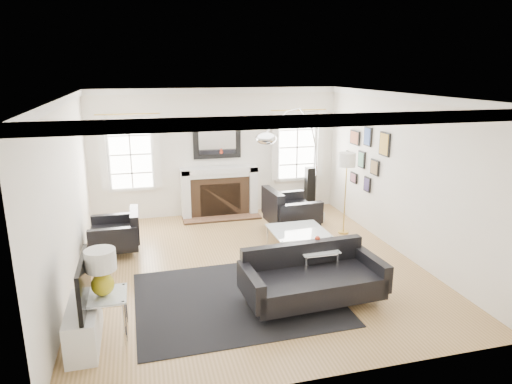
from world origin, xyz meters
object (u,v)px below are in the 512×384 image
object	(u,v)px
armchair_left	(118,234)
coffee_table	(298,232)
armchair_right	(288,211)
fireplace	(220,192)
arc_floor_lamp	(294,165)
gourd_lamp	(101,269)
sofa	(311,279)

from	to	relation	value
armchair_left	coffee_table	distance (m)	3.21
armchair_left	armchair_right	world-z (taller)	armchair_right
armchair_left	fireplace	bearing A→B (deg)	37.76
armchair_left	arc_floor_lamp	bearing A→B (deg)	3.21
armchair_right	fireplace	bearing A→B (deg)	133.37
gourd_lamp	arc_floor_lamp	bearing A→B (deg)	40.89
armchair_left	arc_floor_lamp	world-z (taller)	arc_floor_lamp
armchair_left	gourd_lamp	distance (m)	2.82
sofa	gourd_lamp	distance (m)	2.81
sofa	coffee_table	size ratio (longest dim) A/B	2.10
coffee_table	gourd_lamp	world-z (taller)	gourd_lamp
gourd_lamp	sofa	bearing A→B (deg)	4.78
fireplace	gourd_lamp	bearing A→B (deg)	-116.46
armchair_right	arc_floor_lamp	bearing A→B (deg)	-83.65
arc_floor_lamp	armchair_left	bearing A→B (deg)	-176.79
coffee_table	gourd_lamp	size ratio (longest dim) A/B	1.65
armchair_left	armchair_right	distance (m)	3.35
fireplace	gourd_lamp	size ratio (longest dim) A/B	2.94
sofa	armchair_right	xyz separation A→B (m)	(0.64, 2.93, 0.05)
armchair_right	sofa	bearing A→B (deg)	-102.40
gourd_lamp	arc_floor_lamp	size ratio (longest dim) A/B	0.23
fireplace	gourd_lamp	xyz separation A→B (m)	(-2.20, -4.42, 0.37)
armchair_left	arc_floor_lamp	distance (m)	3.51
gourd_lamp	armchair_left	bearing A→B (deg)	88.67
sofa	armchair_left	distance (m)	3.69
armchair_right	gourd_lamp	bearing A→B (deg)	-136.98
fireplace	sofa	bearing A→B (deg)	-82.60
armchair_left	armchair_right	xyz separation A→B (m)	(3.32, 0.40, 0.04)
fireplace	armchair_right	bearing A→B (deg)	-46.63
coffee_table	sofa	bearing A→B (deg)	-103.86
sofa	arc_floor_lamp	xyz separation A→B (m)	(0.67, 2.72, 1.04)
armchair_left	coffee_table	size ratio (longest dim) A/B	0.98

